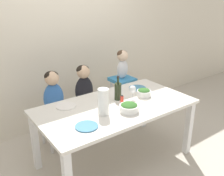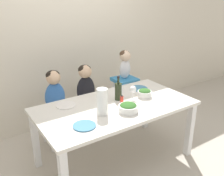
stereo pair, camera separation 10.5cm
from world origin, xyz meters
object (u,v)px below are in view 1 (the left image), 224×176
(person_child_left, at_px, (53,91))
(wine_bottle, at_px, (118,91))
(person_baby_right, at_px, (122,62))
(paper_towel_roll, at_px, (103,102))
(salad_bowl_small, at_px, (144,92))
(chair_far_left, at_px, (56,118))
(salad_bowl_large, at_px, (129,107))
(dinner_plate_front_left, at_px, (87,126))
(person_child_center, at_px, (84,84))
(chair_right_highchair, at_px, (122,89))
(chair_far_center, at_px, (85,109))
(wine_glass_far, at_px, (103,91))
(dinner_plate_back_left, at_px, (66,106))
(wine_glass_near, at_px, (133,89))
(dinner_plate_back_right, at_px, (138,88))

(person_child_left, relative_size, wine_bottle, 1.89)
(person_baby_right, bearing_deg, paper_towel_roll, -137.27)
(wine_bottle, distance_m, salad_bowl_small, 0.34)
(chair_far_left, xyz_separation_m, wine_bottle, (0.54, -0.60, 0.45))
(salad_bowl_large, distance_m, dinner_plate_front_left, 0.53)
(person_child_center, height_order, wine_bottle, same)
(person_child_center, bearing_deg, salad_bowl_large, -89.24)
(chair_right_highchair, relative_size, wine_bottle, 2.49)
(chair_far_center, distance_m, wine_glass_far, 0.71)
(person_baby_right, height_order, salad_bowl_small, person_baby_right)
(wine_bottle, xyz_separation_m, salad_bowl_large, (-0.09, -0.32, -0.06))
(chair_right_highchair, bearing_deg, dinner_plate_back_left, -159.35)
(wine_glass_near, height_order, wine_glass_far, same)
(chair_far_left, distance_m, wine_glass_near, 1.08)
(person_child_left, distance_m, wine_glass_near, 0.98)
(salad_bowl_large, bearing_deg, salad_bowl_small, 27.32)
(chair_far_center, xyz_separation_m, dinner_plate_back_left, (-0.47, -0.42, 0.35))
(salad_bowl_small, bearing_deg, paper_towel_roll, -170.92)
(chair_right_highchair, relative_size, dinner_plate_back_right, 3.29)
(wine_bottle, height_order, dinner_plate_back_left, wine_bottle)
(wine_bottle, xyz_separation_m, salad_bowl_small, (0.31, -0.11, -0.06))
(chair_far_left, bearing_deg, person_child_left, 90.00)
(chair_right_highchair, bearing_deg, salad_bowl_large, -124.48)
(chair_right_highchair, relative_size, person_child_left, 1.32)
(dinner_plate_front_left, relative_size, dinner_plate_back_left, 1.00)
(person_baby_right, distance_m, dinner_plate_front_left, 1.51)
(wine_glass_near, distance_m, dinner_plate_back_right, 0.39)
(chair_right_highchair, relative_size, wine_glass_near, 4.17)
(person_child_center, height_order, person_baby_right, person_baby_right)
(chair_right_highchair, xyz_separation_m, dinner_plate_back_right, (-0.12, -0.47, 0.19))
(wine_glass_near, distance_m, dinner_plate_front_left, 0.80)
(person_baby_right, relative_size, wine_bottle, 1.43)
(person_baby_right, xyz_separation_m, dinner_plate_front_left, (-1.16, -0.94, -0.23))
(person_child_center, distance_m, dinner_plate_front_left, 1.07)
(chair_right_highchair, relative_size, dinner_plate_back_left, 3.29)
(wine_bottle, xyz_separation_m, dinner_plate_back_left, (-0.58, 0.18, -0.10))
(chair_right_highchair, height_order, wine_bottle, wine_bottle)
(person_baby_right, bearing_deg, dinner_plate_back_left, -159.26)
(wine_glass_near, bearing_deg, dinner_plate_back_right, 39.12)
(chair_far_center, relative_size, dinner_plate_front_left, 2.17)
(dinner_plate_back_right, bearing_deg, person_baby_right, 76.18)
(wine_glass_near, bearing_deg, chair_far_left, 134.24)
(chair_far_center, bearing_deg, wine_glass_far, -96.73)
(chair_right_highchair, xyz_separation_m, dinner_plate_back_left, (-1.12, -0.42, 0.19))
(chair_far_left, bearing_deg, paper_towel_roll, -76.33)
(dinner_plate_back_left, bearing_deg, dinner_plate_front_left, -94.25)
(person_child_center, relative_size, person_baby_right, 1.32)
(paper_towel_roll, distance_m, dinner_plate_back_left, 0.48)
(person_baby_right, height_order, wine_glass_far, person_baby_right)
(person_child_center, xyz_separation_m, person_baby_right, (0.64, 0.00, 0.20))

